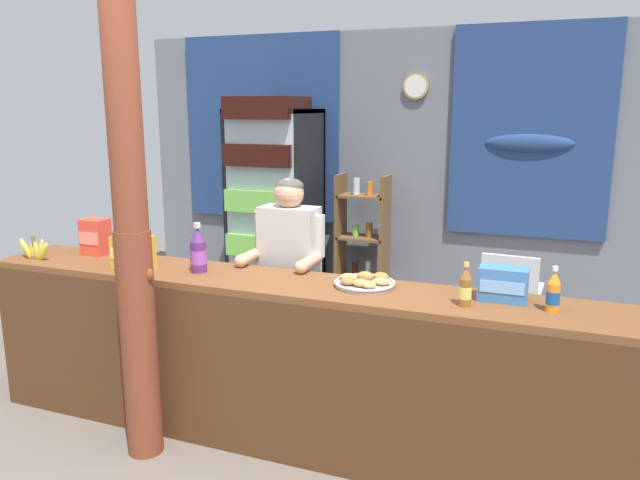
% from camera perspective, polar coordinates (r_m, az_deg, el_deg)
% --- Properties ---
extents(ground_plane, '(8.26, 8.26, 0.00)m').
position_cam_1_polar(ground_plane, '(4.57, 0.70, -12.85)').
color(ground_plane, '#665B51').
extents(back_wall_curtained, '(5.45, 0.22, 2.65)m').
position_cam_1_polar(back_wall_curtained, '(6.04, 7.03, 6.80)').
color(back_wall_curtained, slate).
rests_on(back_wall_curtained, ground).
extents(stall_counter, '(3.78, 0.51, 0.98)m').
position_cam_1_polar(stall_counter, '(3.51, -4.44, -10.22)').
color(stall_counter, brown).
rests_on(stall_counter, ground).
extents(timber_post, '(0.22, 0.20, 2.59)m').
position_cam_1_polar(timber_post, '(3.43, -17.02, -0.02)').
color(timber_post, brown).
rests_on(timber_post, ground).
extents(drink_fridge, '(0.77, 0.75, 2.03)m').
position_cam_1_polar(drink_fridge, '(5.91, -4.38, 4.21)').
color(drink_fridge, black).
rests_on(drink_fridge, ground).
extents(bottle_shelf_rack, '(0.48, 0.28, 1.32)m').
position_cam_1_polar(bottle_shelf_rack, '(5.83, 3.94, -0.15)').
color(bottle_shelf_rack, brown).
rests_on(bottle_shelf_rack, ground).
extents(plastic_lawn_chair, '(0.47, 0.47, 0.86)m').
position_cam_1_polar(plastic_lawn_chair, '(4.98, 17.23, -5.19)').
color(plastic_lawn_chair, silver).
rests_on(plastic_lawn_chair, ground).
extents(shopkeeper, '(0.48, 0.42, 1.50)m').
position_cam_1_polar(shopkeeper, '(3.95, -2.89, -2.38)').
color(shopkeeper, '#28282D').
rests_on(shopkeeper, ground).
extents(soda_bottle_grape_soda, '(0.10, 0.10, 0.30)m').
position_cam_1_polar(soda_bottle_grape_soda, '(3.70, -11.24, -1.02)').
color(soda_bottle_grape_soda, '#56286B').
rests_on(soda_bottle_grape_soda, stall_counter).
extents(soda_bottle_iced_tea, '(0.06, 0.06, 0.22)m').
position_cam_1_polar(soda_bottle_iced_tea, '(3.10, 13.34, -4.32)').
color(soda_bottle_iced_tea, brown).
rests_on(soda_bottle_iced_tea, stall_counter).
extents(soda_bottle_orange_soda, '(0.06, 0.06, 0.22)m').
position_cam_1_polar(soda_bottle_orange_soda, '(3.14, 20.84, -4.57)').
color(soda_bottle_orange_soda, orange).
rests_on(soda_bottle_orange_soda, stall_counter).
extents(snack_box_crackers, '(0.17, 0.13, 0.24)m').
position_cam_1_polar(snack_box_crackers, '(4.33, -20.12, 0.29)').
color(snack_box_crackers, '#E5422D').
rests_on(snack_box_crackers, stall_counter).
extents(snack_box_biscuit, '(0.24, 0.14, 0.17)m').
position_cam_1_polar(snack_box_biscuit, '(3.24, 16.64, -3.93)').
color(snack_box_biscuit, '#3D75B7').
rests_on(snack_box_biscuit, stall_counter).
extents(snack_box_choco_powder, '(0.24, 0.15, 0.20)m').
position_cam_1_polar(snack_box_choco_powder, '(3.90, -16.97, -1.07)').
color(snack_box_choco_powder, gold).
rests_on(snack_box_choco_powder, stall_counter).
extents(pastry_tray, '(0.34, 0.34, 0.07)m').
position_cam_1_polar(pastry_tray, '(3.37, 4.16, -3.91)').
color(pastry_tray, '#BCBCC1').
rests_on(pastry_tray, stall_counter).
extents(banana_bunch, '(0.28, 0.06, 0.16)m').
position_cam_1_polar(banana_bunch, '(4.36, -24.98, -0.83)').
color(banana_bunch, '#DBCC42').
rests_on(banana_bunch, stall_counter).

